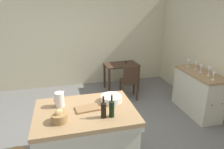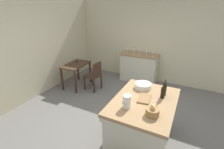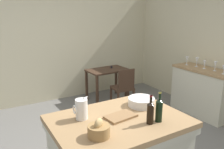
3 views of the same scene
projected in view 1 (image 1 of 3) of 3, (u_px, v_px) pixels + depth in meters
The scene contains 17 objects.
ground_plane at pixel (99, 134), 3.87m from camera, with size 6.76×6.76×0.00m, color #66635E.
wall_back at pixel (81, 41), 5.80m from camera, with size 5.32×0.12×2.60m, color beige.
island_table at pixel (87, 134), 3.05m from camera, with size 1.42×1.03×0.90m.
side_cabinet at pixel (197, 92), 4.49m from camera, with size 0.52×1.23×0.94m.
writing_desk at pixel (121, 68), 5.63m from camera, with size 0.93×0.60×0.79m.
wooden_chair at pixel (129, 81), 5.09m from camera, with size 0.44×0.44×0.90m.
pitcher at pixel (60, 99), 2.98m from camera, with size 0.17×0.13×0.26m.
wash_bowl at pixel (111, 99), 3.14m from camera, with size 0.32×0.32×0.10m, color silver.
bread_basket at pixel (59, 117), 2.61m from camera, with size 0.21×0.21×0.18m.
cutting_board at pixel (87, 108), 2.93m from camera, with size 0.33×0.20×0.02m, color olive.
wine_bottle_dark at pixel (112, 108), 2.70m from camera, with size 0.07×0.07×0.32m.
wine_bottle_amber at pixel (104, 109), 2.69m from camera, with size 0.07×0.07×0.30m.
wine_glass_far_left at pixel (214, 75), 3.88m from camera, with size 0.07×0.07×0.16m.
wine_glass_left at pixel (209, 70), 4.10m from camera, with size 0.07×0.07×0.18m.
wine_glass_middle at pixel (201, 67), 4.30m from camera, with size 0.07×0.07×0.16m.
wine_glass_right at pixel (196, 64), 4.47m from camera, with size 0.07×0.07×0.19m.
wine_glass_far_right at pixel (188, 62), 4.65m from camera, with size 0.07×0.07×0.18m.
Camera 1 is at (-0.55, -3.22, 2.36)m, focal length 32.86 mm.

